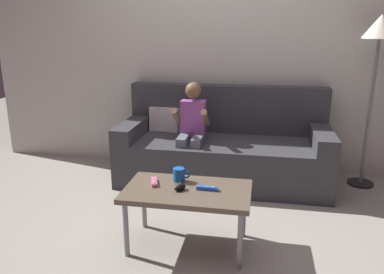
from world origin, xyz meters
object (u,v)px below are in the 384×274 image
game_remote_pink_near_edge (154,182)px  couch (223,150)px  floor_lamp (379,40)px  coffee_table (187,195)px  nunchuk_black (180,187)px  coffee_mug (179,175)px  person_seated_on_couch (192,128)px  game_remote_blue_far_corner (207,188)px

game_remote_pink_near_edge → couch: bearing=73.8°
floor_lamp → coffee_table: bearing=-136.6°
nunchuk_black → coffee_mug: (-0.04, 0.15, 0.03)m
person_seated_on_couch → game_remote_blue_far_corner: 1.09m
person_seated_on_couch → nunchuk_black: (0.13, -1.08, -0.11)m
coffee_mug → floor_lamp: (1.50, 1.22, 0.87)m
person_seated_on_couch → coffee_mug: size_ratio=8.17×
couch → floor_lamp: floor_lamp is taller
person_seated_on_couch → game_remote_pink_near_edge: (-0.07, -1.01, -0.12)m
nunchuk_black → game_remote_blue_far_corner: size_ratio=0.69×
couch → nunchuk_black: bearing=-96.7°
couch → person_seated_on_couch: (-0.28, -0.19, 0.25)m
couch → coffee_mug: (-0.19, -1.12, 0.16)m
game_remote_pink_near_edge → person_seated_on_couch: bearing=85.9°
coffee_mug → couch: bearing=80.5°
game_remote_pink_near_edge → floor_lamp: floor_lamp is taller
person_seated_on_couch → game_remote_blue_far_corner: bearing=-74.0°
couch → game_remote_blue_far_corner: size_ratio=13.87×
coffee_table → game_remote_pink_near_edge: bearing=168.8°
person_seated_on_couch → coffee_table: person_seated_on_couch is taller
coffee_table → game_remote_blue_far_corner: game_remote_blue_far_corner is taller
game_remote_pink_near_edge → nunchuk_black: (0.20, -0.08, 0.01)m
coffee_table → couch: bearing=85.1°
couch → nunchuk_black: (-0.15, -1.27, 0.14)m
game_remote_blue_far_corner → nunchuk_black: bearing=-167.8°
game_remote_blue_far_corner → coffee_mug: coffee_mug is taller
game_remote_pink_near_edge → nunchuk_black: bearing=-21.1°
person_seated_on_couch → coffee_mug: (0.09, -0.93, -0.08)m
coffee_mug → coffee_table: bearing=-56.5°
game_remote_pink_near_edge → game_remote_blue_far_corner: size_ratio=1.02×
person_seated_on_couch → game_remote_pink_near_edge: size_ratio=6.69×
couch → person_seated_on_couch: bearing=-146.0°
game_remote_pink_near_edge → nunchuk_black: nunchuk_black is taller
person_seated_on_couch → floor_lamp: (1.59, 0.29, 0.79)m
nunchuk_black → game_remote_pink_near_edge: bearing=158.9°
game_remote_pink_near_edge → coffee_table: bearing=-11.2°
nunchuk_black → game_remote_blue_far_corner: nunchuk_black is taller
person_seated_on_couch → floor_lamp: 1.80m
game_remote_blue_far_corner → floor_lamp: floor_lamp is taller
couch → coffee_table: size_ratio=2.35×
person_seated_on_couch → nunchuk_black: person_seated_on_couch is taller
coffee_table → nunchuk_black: 0.08m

